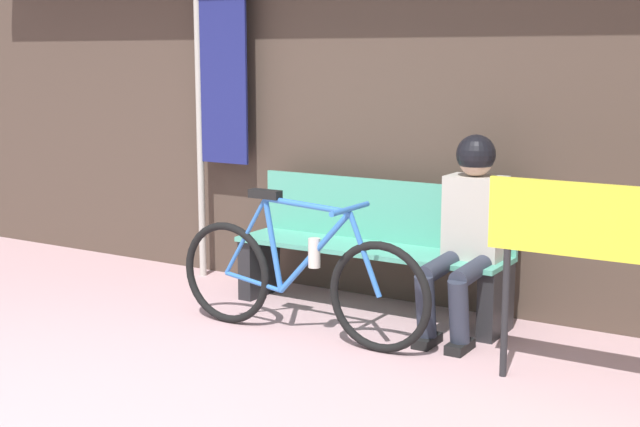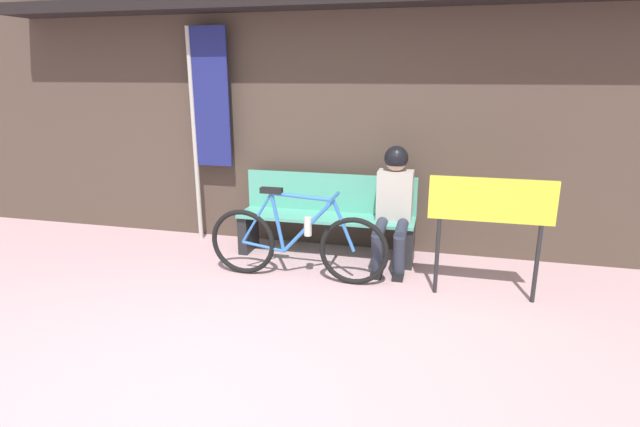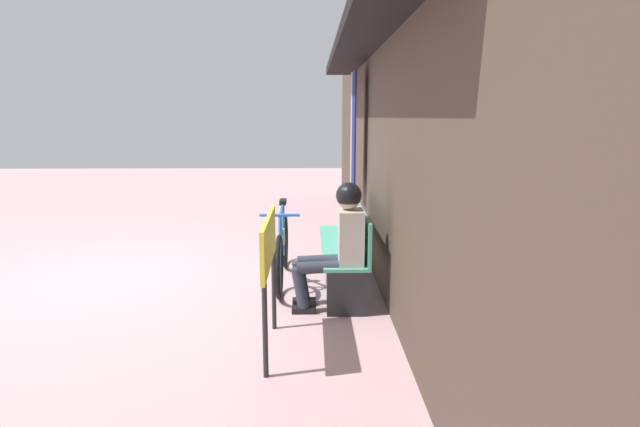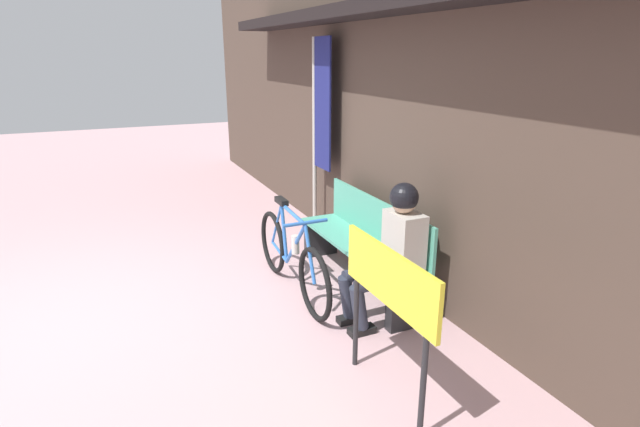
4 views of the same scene
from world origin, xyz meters
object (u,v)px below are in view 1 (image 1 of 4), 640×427
bicycle (299,278)px  park_bench_near (373,251)px  banner_pole (215,81)px  signboard (588,236)px  person_seated (468,222)px

bicycle → park_bench_near: bearing=80.1°
banner_pole → signboard: 3.10m
signboard → bicycle: bearing=180.0°
person_seated → signboard: 1.01m
park_bench_near → signboard: size_ratio=1.74×
banner_pole → bicycle: bearing=-34.1°
park_bench_near → person_seated: (0.69, -0.12, 0.27)m
bicycle → banner_pole: (-1.26, 0.85, 1.09)m
bicycle → banner_pole: bearing=145.9°
banner_pole → signboard: bearing=-16.4°
person_seated → banner_pole: size_ratio=0.51×
park_bench_near → banner_pole: bearing=173.0°
park_bench_near → signboard: bearing=-24.1°
park_bench_near → bicycle: 0.69m
person_seated → banner_pole: banner_pole is taller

